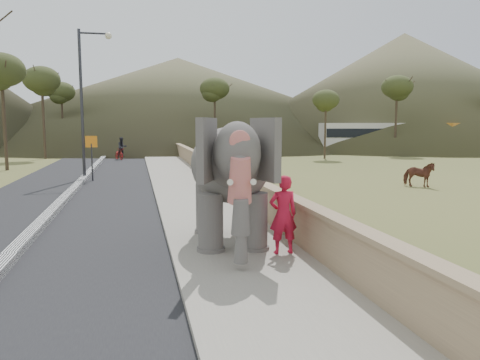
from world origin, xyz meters
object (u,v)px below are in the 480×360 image
Objects in this scene: elephant_and_man at (230,182)px; cow at (419,174)px; lamppost at (87,89)px; motorcyclist at (120,151)px.

cow is at bearing 38.57° from elephant_and_man.
lamppost is 14.71m from motorcyclist.
elephant_and_man is at bearing -73.05° from lamppost.
elephant_and_man is at bearing 168.86° from cow.
elephant_and_man is (4.71, -15.45, -3.25)m from lamppost.
lamppost is 4.07× the size of motorcyclist.
motorcyclist is at bearing 75.38° from cow.
cow is 0.73× the size of motorcyclist.
lamppost is 5.55× the size of cow.
lamppost is 16.48m from elephant_and_man.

